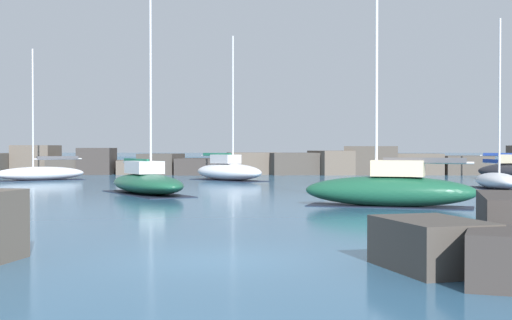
{
  "coord_description": "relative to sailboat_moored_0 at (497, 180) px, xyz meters",
  "views": [
    {
      "loc": [
        0.91,
        -14.92,
        2.38
      ],
      "look_at": [
        0.67,
        30.4,
        1.58
      ],
      "focal_mm": 50.0,
      "sensor_mm": 36.0,
      "label": 1
    }
  ],
  "objects": [
    {
      "name": "foreground_rocks",
      "position": [
        -10.52,
        -25.86,
        0.09
      ],
      "size": [
        17.44,
        7.28,
        1.49
      ],
      "color": "#423D38",
      "rests_on": "ground"
    },
    {
      "name": "sailboat_moored_3",
      "position": [
        -29.36,
        10.45,
        0.01
      ],
      "size": [
        6.33,
        5.13,
        9.42
      ],
      "color": "silver",
      "rests_on": "ground"
    },
    {
      "name": "sailboat_moored_0",
      "position": [
        0.0,
        0.0,
        0.0
      ],
      "size": [
        1.8,
        5.26,
        9.65
      ],
      "color": "silver",
      "rests_on": "ground"
    },
    {
      "name": "sailboat_moored_5",
      "position": [
        -8.31,
        -12.1,
        0.19
      ],
      "size": [
        7.09,
        3.78,
        10.36
      ],
      "color": "#195138",
      "rests_on": "ground"
    },
    {
      "name": "sailboat_moored_2",
      "position": [
        -19.32,
        -4.43,
        0.09
      ],
      "size": [
        5.87,
        7.7,
        10.49
      ],
      "color": "#195138",
      "rests_on": "ground"
    },
    {
      "name": "sailboat_moored_1",
      "position": [
        -15.81,
        10.53,
        0.17
      ],
      "size": [
        6.21,
        6.53,
        10.32
      ],
      "color": "white",
      "rests_on": "ground"
    },
    {
      "name": "open_sea_beyond",
      "position": [
        -14.45,
        82.59,
        -0.53
      ],
      "size": [
        400.0,
        116.0,
        0.01
      ],
      "color": "#235175",
      "rests_on": "ground"
    },
    {
      "name": "ground_plane",
      "position": [
        -14.45,
        -25.75,
        -0.54
      ],
      "size": [
        600.0,
        600.0,
        0.0
      ],
      "primitive_type": "plane",
      "color": "#336084"
    },
    {
      "name": "breakwater_jetty",
      "position": [
        -12.69,
        22.45,
        0.45
      ],
      "size": [
        55.56,
        7.24,
        2.57
      ],
      "color": "#4C443D",
      "rests_on": "ground"
    }
  ]
}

